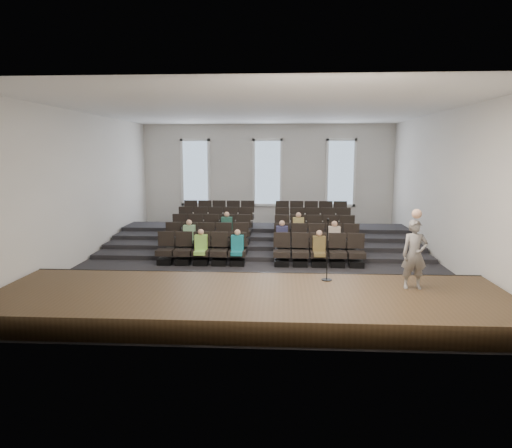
{
  "coord_description": "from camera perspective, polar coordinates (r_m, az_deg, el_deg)",
  "views": [
    {
      "loc": [
        0.73,
        -15.1,
        3.66
      ],
      "look_at": [
        -0.18,
        0.5,
        1.2
      ],
      "focal_mm": 32.0,
      "sensor_mm": 36.0,
      "label": 1
    }
  ],
  "objects": [
    {
      "name": "ground",
      "position": [
        15.56,
        0.55,
        -4.68
      ],
      "size": [
        14.0,
        14.0,
        0.0
      ],
      "primitive_type": "plane",
      "color": "black",
      "rests_on": "ground"
    },
    {
      "name": "ceiling",
      "position": [
        15.18,
        0.58,
        14.03
      ],
      "size": [
        12.0,
        14.0,
        0.02
      ],
      "primitive_type": "cube",
      "color": "white",
      "rests_on": "ground"
    },
    {
      "name": "wall_back",
      "position": [
        22.17,
        1.45,
        5.93
      ],
      "size": [
        12.0,
        0.04,
        5.0
      ],
      "primitive_type": "cube",
      "color": "silver",
      "rests_on": "ground"
    },
    {
      "name": "wall_front",
      "position": [
        8.2,
        -1.79,
        0.79
      ],
      "size": [
        12.0,
        0.04,
        5.0
      ],
      "primitive_type": "cube",
      "color": "silver",
      "rests_on": "ground"
    },
    {
      "name": "wall_left",
      "position": [
        16.58,
        -20.76,
        4.34
      ],
      "size": [
        0.04,
        14.0,
        5.0
      ],
      "primitive_type": "cube",
      "color": "silver",
      "rests_on": "ground"
    },
    {
      "name": "wall_right",
      "position": [
        16.05,
        22.64,
        4.1
      ],
      "size": [
        0.04,
        14.0,
        5.0
      ],
      "primitive_type": "cube",
      "color": "silver",
      "rests_on": "ground"
    },
    {
      "name": "stage",
      "position": [
        10.59,
        -0.8,
        -9.85
      ],
      "size": [
        11.8,
        3.6,
        0.5
      ],
      "primitive_type": "cube",
      "color": "#422F1C",
      "rests_on": "ground"
    },
    {
      "name": "stage_lip",
      "position": [
        12.28,
        -0.2,
        -7.19
      ],
      "size": [
        11.8,
        0.06,
        0.52
      ],
      "primitive_type": "cube",
      "color": "black",
      "rests_on": "ground"
    },
    {
      "name": "risers",
      "position": [
        18.61,
        1.03,
        -1.8
      ],
      "size": [
        11.8,
        4.8,
        0.6
      ],
      "color": "black",
      "rests_on": "ground"
    },
    {
      "name": "seating_rows",
      "position": [
        16.92,
        0.81,
        -1.21
      ],
      "size": [
        6.8,
        4.7,
        1.67
      ],
      "color": "black",
      "rests_on": "ground"
    },
    {
      "name": "windows",
      "position": [
        22.09,
        1.44,
        6.44
      ],
      "size": [
        8.44,
        0.1,
        3.24
      ],
      "color": "white",
      "rests_on": "wall_back"
    },
    {
      "name": "audience",
      "position": [
        15.7,
        0.62,
        -1.52
      ],
      "size": [
        5.45,
        2.64,
        1.1
      ],
      "color": "#8CCD52",
      "rests_on": "seating_rows"
    },
    {
      "name": "speaker",
      "position": [
        11.25,
        19.2,
        -3.62
      ],
      "size": [
        0.6,
        0.41,
        1.63
      ],
      "primitive_type": "imported",
      "rotation": [
        0.0,
        0.0,
        0.03
      ],
      "color": "slate",
      "rests_on": "stage"
    },
    {
      "name": "mic_stand",
      "position": [
        11.51,
        8.87,
        -4.71
      ],
      "size": [
        0.26,
        0.26,
        1.57
      ],
      "color": "black",
      "rests_on": "stage"
    }
  ]
}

